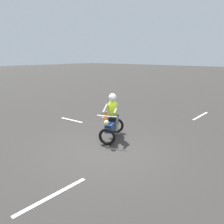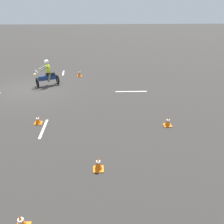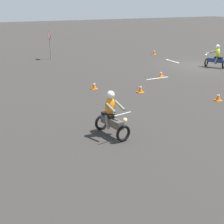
% 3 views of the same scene
% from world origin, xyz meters
% --- Properties ---
extents(ground_plane, '(120.00, 120.00, 0.00)m').
position_xyz_m(ground_plane, '(0.00, 0.00, 0.00)').
color(ground_plane, '#2D2B28').
extents(motorcycle_rider_foreground, '(1.53, 1.14, 1.66)m').
position_xyz_m(motorcycle_rider_foreground, '(-0.97, -0.59, 0.73)').
color(motorcycle_rider_foreground, black).
rests_on(motorcycle_rider_foreground, ground).
extents(traffic_cone_mid_center, '(0.32, 0.32, 0.47)m').
position_xyz_m(traffic_cone_mid_center, '(-2.84, -2.55, 0.23)').
color(traffic_cone_mid_center, orange).
rests_on(traffic_cone_mid_center, ground).
extents(lane_stripe_e, '(1.80, 0.17, 0.01)m').
position_xyz_m(lane_stripe_e, '(2.52, 0.61, 0.00)').
color(lane_stripe_e, silver).
rests_on(lane_stripe_e, ground).
extents(lane_stripe_w, '(1.89, 0.16, 0.01)m').
position_xyz_m(lane_stripe_w, '(-6.15, 0.92, 0.00)').
color(lane_stripe_w, silver).
rests_on(lane_stripe_w, ground).
extents(lane_stripe_s, '(0.19, 1.37, 0.01)m').
position_xyz_m(lane_stripe_s, '(-1.51, -3.54, 0.00)').
color(lane_stripe_s, silver).
rests_on(lane_stripe_s, ground).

